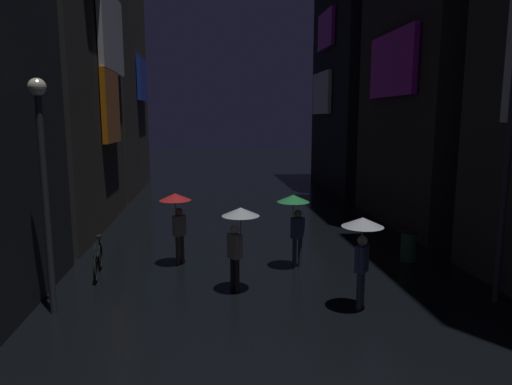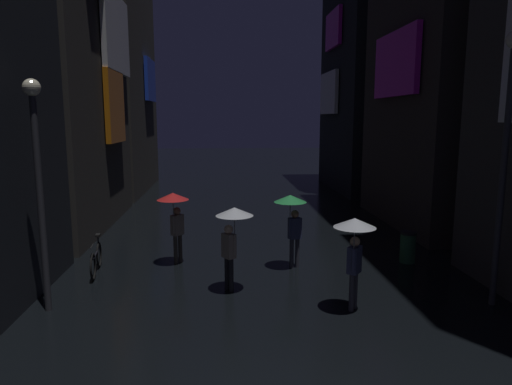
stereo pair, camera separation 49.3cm
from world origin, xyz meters
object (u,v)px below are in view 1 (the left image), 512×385
(pedestrian_foreground_left_green, at_px, (295,210))
(pedestrian_far_right_clear, at_px, (362,237))
(pedestrian_midstreet_centre_red, at_px, (177,209))
(streetlamp_left_near, at_px, (43,169))
(streetlamp_right_near, at_px, (509,141))
(pedestrian_near_crossing_clear, at_px, (239,226))
(trash_bin, at_px, (408,245))
(bicycle_parked_at_storefront, at_px, (98,261))

(pedestrian_foreground_left_green, bearing_deg, pedestrian_far_right_clear, -73.35)
(pedestrian_far_right_clear, xyz_separation_m, pedestrian_midstreet_centre_red, (-4.19, 3.63, 0.00))
(pedestrian_midstreet_centre_red, bearing_deg, streetlamp_left_near, -129.42)
(pedestrian_foreground_left_green, height_order, pedestrian_midstreet_centre_red, same)
(pedestrian_foreground_left_green, relative_size, streetlamp_left_near, 0.42)
(streetlamp_right_near, bearing_deg, streetlamp_left_near, 177.60)
(pedestrian_near_crossing_clear, height_order, pedestrian_far_right_clear, same)
(pedestrian_near_crossing_clear, bearing_deg, pedestrian_midstreet_centre_red, 125.23)
(pedestrian_near_crossing_clear, distance_m, pedestrian_far_right_clear, 2.91)
(pedestrian_near_crossing_clear, relative_size, pedestrian_far_right_clear, 1.00)
(pedestrian_near_crossing_clear, distance_m, trash_bin, 5.68)
(pedestrian_far_right_clear, height_order, streetlamp_left_near, streetlamp_left_near)
(pedestrian_near_crossing_clear, distance_m, pedestrian_midstreet_centre_red, 2.79)
(pedestrian_near_crossing_clear, distance_m, bicycle_parked_at_storefront, 4.27)
(pedestrian_midstreet_centre_red, bearing_deg, pedestrian_far_right_clear, -40.89)
(pedestrian_far_right_clear, xyz_separation_m, pedestrian_foreground_left_green, (-0.90, 3.00, 0.00))
(pedestrian_midstreet_centre_red, height_order, trash_bin, pedestrian_midstreet_centre_red)
(streetlamp_right_near, bearing_deg, pedestrian_midstreet_centre_red, 155.22)
(pedestrian_far_right_clear, relative_size, trash_bin, 2.28)
(pedestrian_near_crossing_clear, bearing_deg, pedestrian_foreground_left_green, 44.50)
(pedestrian_near_crossing_clear, bearing_deg, bicycle_parked_at_storefront, 155.56)
(bicycle_parked_at_storefront, xyz_separation_m, streetlamp_left_near, (-0.40, -2.45, 2.79))
(streetlamp_right_near, relative_size, trash_bin, 6.46)
(pedestrian_foreground_left_green, bearing_deg, pedestrian_midstreet_centre_red, 169.26)
(pedestrian_near_crossing_clear, bearing_deg, streetlamp_left_near, -169.44)
(pedestrian_near_crossing_clear, xyz_separation_m, pedestrian_far_right_clear, (2.58, -1.35, 0.00))
(trash_bin, bearing_deg, streetlamp_right_near, -77.46)
(trash_bin, bearing_deg, pedestrian_foreground_left_green, -174.97)
(pedestrian_near_crossing_clear, height_order, pedestrian_foreground_left_green, same)
(bicycle_parked_at_storefront, bearing_deg, pedestrian_near_crossing_clear, -24.44)
(pedestrian_far_right_clear, bearing_deg, pedestrian_foreground_left_green, 106.65)
(bicycle_parked_at_storefront, relative_size, streetlamp_left_near, 0.36)
(pedestrian_foreground_left_green, bearing_deg, streetlamp_right_near, -33.98)
(bicycle_parked_at_storefront, bearing_deg, streetlamp_left_near, -99.22)
(pedestrian_far_right_clear, bearing_deg, pedestrian_near_crossing_clear, 152.38)
(streetlamp_right_near, height_order, trash_bin, streetlamp_right_near)
(pedestrian_foreground_left_green, xyz_separation_m, streetlamp_right_near, (4.21, -2.84, 2.05))
(pedestrian_midstreet_centre_red, height_order, bicycle_parked_at_storefront, pedestrian_midstreet_centre_red)
(streetlamp_right_near, bearing_deg, pedestrian_near_crossing_clear, 168.62)
(pedestrian_foreground_left_green, height_order, trash_bin, pedestrian_foreground_left_green)
(pedestrian_foreground_left_green, distance_m, streetlamp_left_near, 6.45)
(pedestrian_midstreet_centre_red, distance_m, trash_bin, 6.91)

